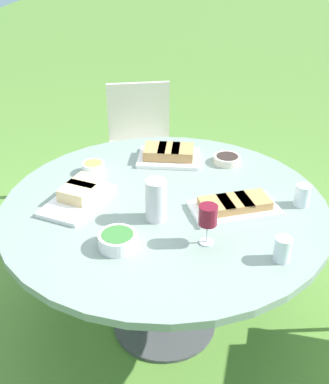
# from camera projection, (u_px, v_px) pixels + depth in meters

# --- Properties ---
(ground_plane) EXTENTS (40.00, 40.00, 0.00)m
(ground_plane) POSITION_uv_depth(u_px,v_px,m) (164.00, 323.00, 2.59)
(ground_plane) COLOR #5B8C38
(dining_table) EXTENTS (1.49, 1.49, 0.76)m
(dining_table) POSITION_uv_depth(u_px,v_px,m) (164.00, 220.00, 2.25)
(dining_table) COLOR #4C4C51
(dining_table) RESTS_ON ground_plane
(chair_near_right) EXTENTS (0.53, 0.55, 0.89)m
(chair_near_right) POSITION_uv_depth(u_px,v_px,m) (141.00, 138.00, 3.40)
(chair_near_right) COLOR beige
(chair_near_right) RESTS_ON ground_plane
(water_pitcher) EXTENTS (0.10, 0.09, 0.19)m
(water_pitcher) POSITION_uv_depth(u_px,v_px,m) (156.00, 200.00, 2.05)
(water_pitcher) COLOR silver
(water_pitcher) RESTS_ON dining_table
(wine_glass) EXTENTS (0.08, 0.08, 0.17)m
(wine_glass) POSITION_uv_depth(u_px,v_px,m) (208.00, 217.00, 1.88)
(wine_glass) COLOR silver
(wine_glass) RESTS_ON dining_table
(platter_bread_main) EXTENTS (0.26, 0.34, 0.07)m
(platter_bread_main) POSITION_uv_depth(u_px,v_px,m) (169.00, 154.00, 2.57)
(platter_bread_main) COLOR white
(platter_bread_main) RESTS_ON dining_table
(platter_charcuterie) EXTENTS (0.41, 0.29, 0.08)m
(platter_charcuterie) POSITION_uv_depth(u_px,v_px,m) (80.00, 194.00, 2.21)
(platter_charcuterie) COLOR white
(platter_charcuterie) RESTS_ON dining_table
(platter_sandwich_side) EXTENTS (0.35, 0.44, 0.06)m
(platter_sandwich_side) POSITION_uv_depth(u_px,v_px,m) (235.00, 206.00, 2.13)
(platter_sandwich_side) COLOR white
(platter_sandwich_side) RESTS_ON dining_table
(bowl_fries) EXTENTS (0.11, 0.11, 0.06)m
(bowl_fries) POSITION_uv_depth(u_px,v_px,m) (93.00, 167.00, 2.44)
(bowl_fries) COLOR white
(bowl_fries) RESTS_ON dining_table
(bowl_salad) EXTENTS (0.16, 0.16, 0.06)m
(bowl_salad) POSITION_uv_depth(u_px,v_px,m) (118.00, 240.00, 1.90)
(bowl_salad) COLOR white
(bowl_salad) RESTS_ON dining_table
(bowl_olives) EXTENTS (0.14, 0.14, 0.04)m
(bowl_olives) POSITION_uv_depth(u_px,v_px,m) (227.00, 159.00, 2.54)
(bowl_olives) COLOR beige
(bowl_olives) RESTS_ON dining_table
(cup_water_near) EXTENTS (0.07, 0.07, 0.10)m
(cup_water_near) POSITION_uv_depth(u_px,v_px,m) (282.00, 249.00, 1.82)
(cup_water_near) COLOR silver
(cup_water_near) RESTS_ON dining_table
(cup_water_far) EXTENTS (0.07, 0.07, 0.10)m
(cup_water_far) POSITION_uv_depth(u_px,v_px,m) (302.00, 195.00, 2.16)
(cup_water_far) COLOR silver
(cup_water_far) RESTS_ON dining_table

